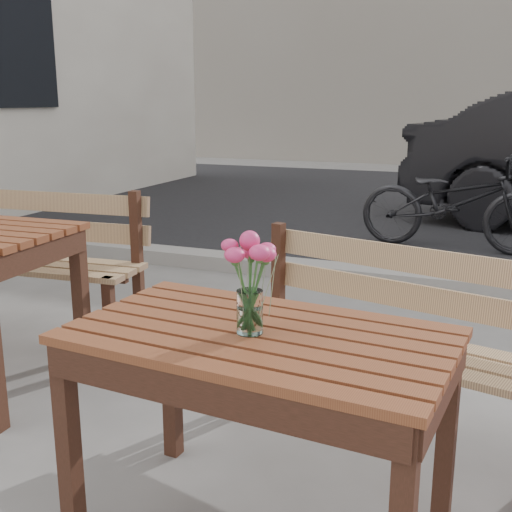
{
  "coord_description": "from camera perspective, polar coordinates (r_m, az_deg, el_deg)",
  "views": [
    {
      "loc": [
        0.57,
        -1.8,
        1.4
      ],
      "look_at": [
        -0.13,
        -0.06,
        0.94
      ],
      "focal_mm": 45.0,
      "sensor_mm": 36.0,
      "label": 1
    }
  ],
  "objects": [
    {
      "name": "bicycle",
      "position": [
        6.35,
        17.12,
        4.61
      ],
      "size": [
        1.78,
        0.73,
        0.91
      ],
      "primitive_type": "imported",
      "rotation": [
        0.0,
        0.0,
        1.5
      ],
      "color": "black",
      "rests_on": "ground"
    },
    {
      "name": "main_bench",
      "position": [
        2.7,
        12.36,
        -5.52
      ],
      "size": [
        1.44,
        0.73,
        0.86
      ],
      "rotation": [
        0.0,
        0.0,
        -0.24
      ],
      "color": "#845F44",
      "rests_on": "ground"
    },
    {
      "name": "street",
      "position": [
        7.02,
        16.88,
        1.92
      ],
      "size": [
        30.0,
        8.12,
        0.12
      ],
      "color": "black",
      "rests_on": "ground"
    },
    {
      "name": "main_table",
      "position": [
        2.01,
        0.3,
        -9.82
      ],
      "size": [
        1.21,
        0.77,
        0.71
      ],
      "rotation": [
        0.0,
        0.0,
        -0.08
      ],
      "color": "brown",
      "rests_on": "ground"
    },
    {
      "name": "second_bench",
      "position": [
        4.04,
        -19.6,
        0.92
      ],
      "size": [
        1.51,
        0.55,
        0.92
      ],
      "rotation": [
        0.0,
        0.0,
        0.08
      ],
      "color": "#845F44",
      "rests_on": "ground"
    },
    {
      "name": "main_vase",
      "position": [
        1.89,
        -0.57,
        -1.29
      ],
      "size": [
        0.17,
        0.17,
        0.31
      ],
      "color": "white",
      "rests_on": "main_table"
    }
  ]
}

